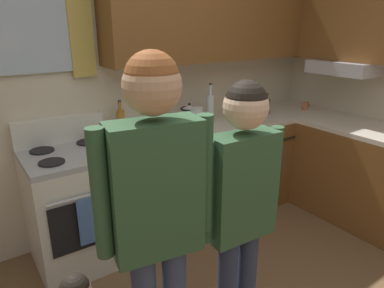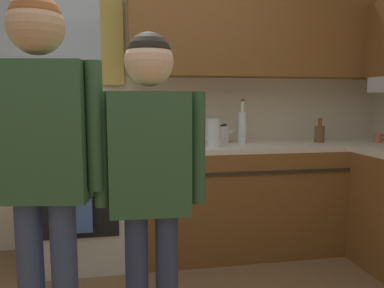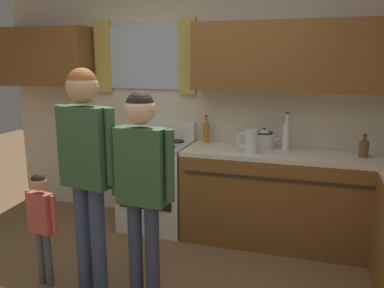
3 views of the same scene
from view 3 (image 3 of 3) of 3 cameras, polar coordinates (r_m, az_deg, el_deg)
name	(u,v)px [view 3 (image 3 of 3)]	position (r m, az deg, el deg)	size (l,w,h in m)	color
back_wall_unit	(207,86)	(4.19, 2.11, 8.23)	(4.60, 0.42, 2.60)	beige
kitchen_counter_run	(348,222)	(3.57, 21.26, -10.27)	(2.33, 2.17, 0.90)	brown
stove_oven	(157,183)	(4.27, -4.98, -5.59)	(0.68, 0.67, 1.10)	silver
bottle_oil_amber	(206,132)	(4.16, 2.03, 1.69)	(0.06, 0.06, 0.29)	#B27223
bottle_squat_brown	(364,148)	(3.86, 23.20, -0.58)	(0.08, 0.08, 0.21)	brown
bottle_tall_clear	(286,136)	(3.88, 13.23, 1.10)	(0.07, 0.07, 0.37)	silver
stovetop_kettle	(264,139)	(3.94, 10.21, 0.72)	(0.27, 0.20, 0.21)	silver
water_pitcher	(251,141)	(3.73, 8.32, 0.39)	(0.19, 0.11, 0.22)	silver
adult_holding_child	(86,155)	(3.01, -14.80, -1.59)	(0.52, 0.23, 1.69)	#38476B
adult_in_plaid	(142,174)	(2.79, -7.13, -4.28)	(0.48, 0.21, 1.55)	#2D3856
small_child	(41,216)	(3.32, -20.58, -9.59)	(0.31, 0.13, 0.92)	#4C4C56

